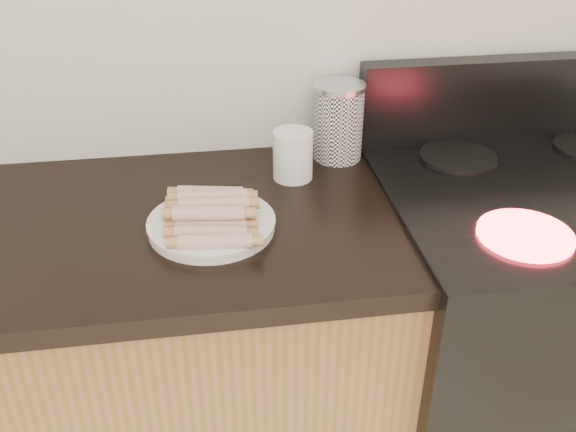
{
  "coord_description": "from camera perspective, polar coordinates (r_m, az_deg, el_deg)",
  "views": [
    {
      "loc": [
        0.01,
        0.56,
        1.57
      ],
      "look_at": [
        0.17,
        1.62,
        0.93
      ],
      "focal_mm": 40.0,
      "sensor_mm": 36.0,
      "label": 1
    }
  ],
  "objects": [
    {
      "name": "stove",
      "position": [
        1.75,
        20.13,
        -10.86
      ],
      "size": [
        0.76,
        0.65,
        0.91
      ],
      "color": "black",
      "rests_on": "floor"
    },
    {
      "name": "stove_panel",
      "position": [
        1.69,
        19.27,
        9.9
      ],
      "size": [
        0.76,
        0.06,
        0.2
      ],
      "primitive_type": "cube",
      "color": "black",
      "rests_on": "stove"
    },
    {
      "name": "burner_near_left",
      "position": [
        1.29,
        20.34,
        -1.57
      ],
      "size": [
        0.18,
        0.18,
        0.01
      ],
      "primitive_type": "cylinder",
      "color": "#FF1E2D",
      "rests_on": "stove"
    },
    {
      "name": "burner_far_left",
      "position": [
        1.56,
        14.86,
        5.09
      ],
      "size": [
        0.18,
        0.18,
        0.01
      ],
      "primitive_type": "cylinder",
      "color": "black",
      "rests_on": "stove"
    },
    {
      "name": "main_plate",
      "position": [
        1.26,
        -6.8,
        -0.88
      ],
      "size": [
        0.25,
        0.25,
        0.02
      ],
      "primitive_type": "cylinder",
      "rotation": [
        0.0,
        0.0,
        0.0
      ],
      "color": "white",
      "rests_on": "counter_slab"
    },
    {
      "name": "hotdog_pile",
      "position": [
        1.25,
        -6.88,
        0.29
      ],
      "size": [
        0.14,
        0.24,
        0.05
      ],
      "rotation": [
        0.0,
        0.0,
        -0.16
      ],
      "color": "maroon",
      "rests_on": "main_plate"
    },
    {
      "name": "canister",
      "position": [
        1.51,
        4.52,
        8.38
      ],
      "size": [
        0.12,
        0.12,
        0.18
      ],
      "rotation": [
        0.0,
        0.0,
        -0.12
      ],
      "color": "white",
      "rests_on": "counter_slab"
    },
    {
      "name": "mug",
      "position": [
        1.42,
        0.43,
        5.44
      ],
      "size": [
        0.11,
        0.11,
        0.11
      ],
      "primitive_type": "cylinder",
      "rotation": [
        0.0,
        0.0,
        -0.33
      ],
      "color": "white",
      "rests_on": "counter_slab"
    }
  ]
}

